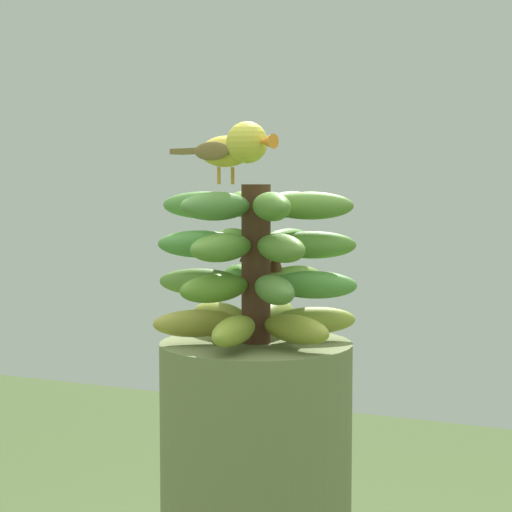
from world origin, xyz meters
The scene contains 2 objects.
banana_bunch centered at (0.00, 0.00, 1.27)m, with size 0.29×0.29×0.22m.
perched_bird centered at (0.04, -0.01, 1.44)m, with size 0.09×0.19×0.08m.
Camera 1 is at (1.14, 0.51, 1.38)m, focal length 62.50 mm.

